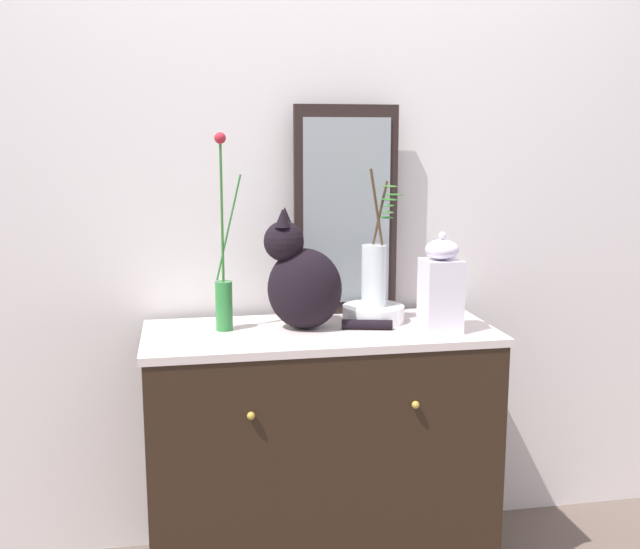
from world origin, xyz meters
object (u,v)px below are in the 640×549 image
object	(u,v)px
mirror_leaning	(346,211)
jar_lidded_porcelain	(441,287)
vase_slim_green	(224,286)
cat_sitting	(302,280)
bowl_porcelain	(373,314)
sideboard	(320,453)
vase_glass_clear	(375,270)

from	to	relation	value
mirror_leaning	jar_lidded_porcelain	world-z (taller)	mirror_leaning
vase_slim_green	jar_lidded_porcelain	bearing A→B (deg)	-11.97
cat_sitting	bowl_porcelain	size ratio (longest dim) A/B	2.00
sideboard	bowl_porcelain	size ratio (longest dim) A/B	5.43
sideboard	jar_lidded_porcelain	size ratio (longest dim) A/B	3.53
jar_lidded_porcelain	bowl_porcelain	bearing A→B (deg)	136.47
cat_sitting	bowl_porcelain	distance (m)	0.29
bowl_porcelain	vase_glass_clear	xyz separation A→B (m)	(0.00, -0.00, 0.15)
mirror_leaning	bowl_porcelain	world-z (taller)	mirror_leaning
mirror_leaning	jar_lidded_porcelain	bearing A→B (deg)	-52.05
cat_sitting	bowl_porcelain	world-z (taller)	cat_sitting
mirror_leaning	vase_slim_green	xyz separation A→B (m)	(-0.43, -0.17, -0.22)
vase_slim_green	bowl_porcelain	bearing A→B (deg)	2.71
mirror_leaning	jar_lidded_porcelain	xyz separation A→B (m)	(0.24, -0.31, -0.22)
vase_slim_green	jar_lidded_porcelain	world-z (taller)	vase_slim_green
vase_glass_clear	jar_lidded_porcelain	size ratio (longest dim) A/B	1.43
bowl_porcelain	jar_lidded_porcelain	xyz separation A→B (m)	(0.18, -0.17, 0.12)
bowl_porcelain	vase_glass_clear	bearing A→B (deg)	-14.84
cat_sitting	bowl_porcelain	bearing A→B (deg)	11.33
sideboard	vase_glass_clear	distance (m)	0.64
cat_sitting	jar_lidded_porcelain	world-z (taller)	cat_sitting
mirror_leaning	jar_lidded_porcelain	size ratio (longest dim) A/B	2.25
mirror_leaning	vase_glass_clear	world-z (taller)	mirror_leaning
mirror_leaning	vase_slim_green	world-z (taller)	mirror_leaning
mirror_leaning	cat_sitting	xyz separation A→B (m)	(-0.19, -0.19, -0.20)
sideboard	mirror_leaning	size ratio (longest dim) A/B	1.57
sideboard	mirror_leaning	bearing A→B (deg)	58.33
sideboard	vase_glass_clear	bearing A→B (deg)	19.36
cat_sitting	vase_slim_green	world-z (taller)	vase_slim_green
cat_sitting	jar_lidded_porcelain	bearing A→B (deg)	-15.20
vase_glass_clear	bowl_porcelain	bearing A→B (deg)	165.16
mirror_leaning	cat_sitting	distance (m)	0.34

